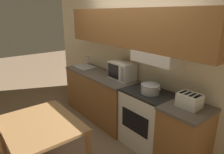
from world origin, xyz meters
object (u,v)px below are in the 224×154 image
Objects in this scene: microwave at (122,71)px; toaster at (189,100)px; sink_basin at (84,66)px; stove_range at (147,119)px; cooking_pot at (150,88)px; dining_table at (41,130)px.

toaster is at bearing -3.40° from microwave.
sink_basin is at bearing -179.33° from toaster.
cooking_pot is (0.05, -0.02, 0.53)m from stove_range.
toaster is at bearing 54.27° from dining_table.
sink_basin is (-2.44, -0.03, -0.07)m from toaster.
cooking_pot is 0.76× the size of sink_basin.
stove_range is at bearing 0.46° from sink_basin.
dining_table is at bearing -80.39° from microwave.
dining_table is at bearing -106.30° from stove_range.
sink_basin reaches higher than stove_range.
cooking_pot is at bearing -0.18° from sink_basin.
cooking_pot is 1.56m from dining_table.
toaster is at bearing 3.31° from cooking_pot.
sink_basin reaches higher than dining_table.
cooking_pot reaches higher than dining_table.
toaster is (1.33, -0.08, -0.07)m from microwave.
dining_table is (1.37, -1.45, -0.29)m from sink_basin.
cooking_pot is at bearing -8.71° from microwave.
microwave is at bearing 5.56° from sink_basin.
sink_basin is at bearing -179.54° from stove_range.
cooking_pot is at bearing -176.69° from toaster.
dining_table is (0.26, -1.56, -0.42)m from microwave.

